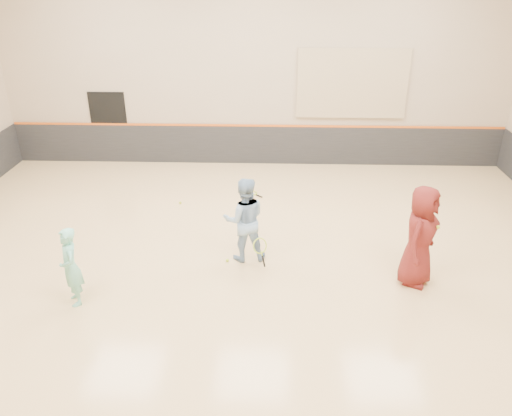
{
  "coord_description": "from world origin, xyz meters",
  "views": [
    {
      "loc": [
        0.5,
        -8.71,
        5.6
      ],
      "look_at": [
        0.19,
        0.4,
        1.15
      ],
      "focal_mm": 35.0,
      "sensor_mm": 36.0,
      "label": 1
    }
  ],
  "objects_px": {
    "girl": "(71,267)",
    "spare_racket": "(252,193)",
    "young_man": "(420,236)",
    "instructor": "(244,220)"
  },
  "relations": [
    {
      "from": "girl",
      "to": "spare_racket",
      "type": "xyz_separation_m",
      "value": [
        3.02,
        4.95,
        -0.73
      ]
    },
    {
      "from": "girl",
      "to": "spare_racket",
      "type": "height_order",
      "value": "girl"
    },
    {
      "from": "girl",
      "to": "spare_racket",
      "type": "relative_size",
      "value": 2.21
    },
    {
      "from": "young_man",
      "to": "girl",
      "type": "bearing_deg",
      "value": 129.38
    },
    {
      "from": "instructor",
      "to": "young_man",
      "type": "bearing_deg",
      "value": 159.14
    },
    {
      "from": "instructor",
      "to": "girl",
      "type": "bearing_deg",
      "value": 20.24
    },
    {
      "from": "young_man",
      "to": "spare_racket",
      "type": "distance_m",
      "value": 5.36
    },
    {
      "from": "girl",
      "to": "instructor",
      "type": "distance_m",
      "value": 3.44
    },
    {
      "from": "girl",
      "to": "instructor",
      "type": "height_order",
      "value": "instructor"
    },
    {
      "from": "girl",
      "to": "spare_racket",
      "type": "bearing_deg",
      "value": 119.64
    }
  ]
}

